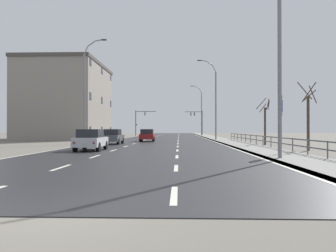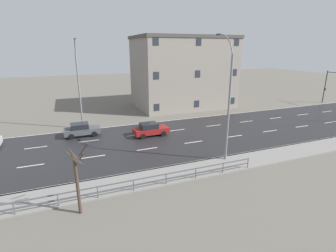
% 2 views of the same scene
% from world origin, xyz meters
% --- Properties ---
extents(ground_plane, '(160.00, 160.00, 0.12)m').
position_xyz_m(ground_plane, '(0.00, 48.00, -0.06)').
color(ground_plane, '#666056').
extents(road_asphalt_strip, '(14.00, 120.00, 0.03)m').
position_xyz_m(road_asphalt_strip, '(0.00, 60.00, 0.01)').
color(road_asphalt_strip, '#232326').
rests_on(road_asphalt_strip, ground).
extents(sidewalk_right, '(3.00, 120.00, 0.12)m').
position_xyz_m(sidewalk_right, '(8.43, 60.00, 0.06)').
color(sidewalk_right, gray).
rests_on(sidewalk_right, ground).
extents(guardrail, '(0.07, 38.00, 1.00)m').
position_xyz_m(guardrail, '(9.85, 22.23, 0.71)').
color(guardrail, '#515459').
rests_on(guardrail, ground).
extents(street_lamp_foreground, '(2.60, 0.24, 11.35)m').
position_xyz_m(street_lamp_foreground, '(7.44, 11.19, 5.55)').
color(street_lamp_foreground, slate).
rests_on(street_lamp_foreground, ground).
extents(street_lamp_midground, '(2.67, 0.24, 11.31)m').
position_xyz_m(street_lamp_midground, '(7.43, 40.42, 5.52)').
color(street_lamp_midground, slate).
rests_on(street_lamp_midground, ground).
extents(street_lamp_distant, '(2.60, 0.24, 11.52)m').
position_xyz_m(street_lamp_distant, '(7.44, 69.66, 5.63)').
color(street_lamp_distant, slate).
rests_on(street_lamp_distant, ground).
extents(street_lamp_left_bank, '(2.49, 0.24, 11.14)m').
position_xyz_m(street_lamp_left_bank, '(-7.45, 28.73, 5.45)').
color(street_lamp_left_bank, slate).
rests_on(street_lamp_left_bank, ground).
extents(highway_sign, '(0.09, 0.68, 3.56)m').
position_xyz_m(highway_sign, '(8.39, 13.62, 2.28)').
color(highway_sign, slate).
rests_on(highway_sign, ground).
extents(traffic_signal_right, '(4.14, 0.36, 5.90)m').
position_xyz_m(traffic_signal_right, '(6.92, 71.90, 4.00)').
color(traffic_signal_right, '#38383A').
rests_on(traffic_signal_right, ground).
extents(traffic_signal_left, '(5.01, 0.36, 6.04)m').
position_xyz_m(traffic_signal_left, '(-7.00, 72.69, 3.97)').
color(traffic_signal_left, '#38383A').
rests_on(traffic_signal_left, ground).
extents(car_near_left, '(1.92, 4.14, 1.57)m').
position_xyz_m(car_near_left, '(-4.00, 18.13, 0.80)').
color(car_near_left, '#B7B7BC').
rests_on(car_near_left, ground).
extents(car_far_right, '(1.85, 4.10, 1.57)m').
position_xyz_m(car_far_right, '(-4.48, 28.41, 0.80)').
color(car_far_right, '#474C51').
rests_on(car_far_right, ground).
extents(car_distant, '(1.93, 4.15, 1.57)m').
position_xyz_m(car_distant, '(-1.59, 36.05, 0.80)').
color(car_distant, maroon).
rests_on(car_distant, ground).
extents(brick_building, '(11.43, 16.43, 12.04)m').
position_xyz_m(brick_building, '(-15.51, 46.56, 6.03)').
color(brick_building, gray).
rests_on(brick_building, ground).
extents(bare_tree_near, '(1.47, 1.56, 5.07)m').
position_xyz_m(bare_tree_near, '(11.89, 18.56, 2.35)').
color(bare_tree_near, '#423328').
rests_on(bare_tree_near, ground).
extents(bare_tree_mid, '(1.27, 1.30, 4.79)m').
position_xyz_m(bare_tree_mid, '(11.04, 27.36, 2.22)').
color(bare_tree_mid, '#423328').
rests_on(bare_tree_mid, ground).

